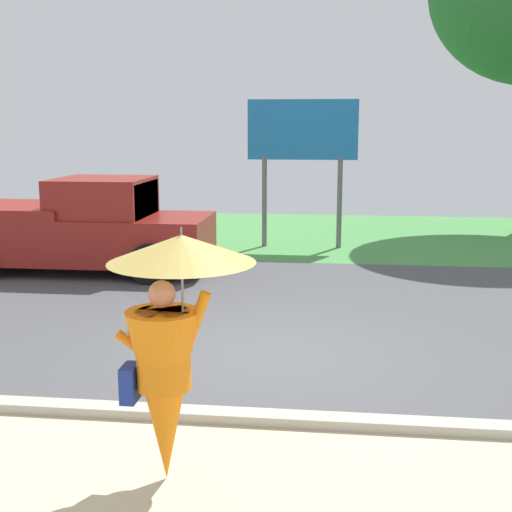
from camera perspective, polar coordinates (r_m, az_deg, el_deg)
The scene contains 4 objects.
ground_plane at distance 11.62m, azimuth 2.39°, elevation -3.78°, with size 40.00×22.00×0.20m.
monk_pedestrian at distance 5.53m, azimuth -7.32°, elevation -7.40°, with size 1.17×1.17×2.13m.
pickup_truck at distance 14.06m, azimuth -14.46°, elevation 2.29°, with size 5.20×2.28×1.88m.
roadside_billboard at distance 16.22m, azimuth 3.94°, elevation 9.67°, with size 2.60×0.12×3.50m.
Camera 1 is at (0.85, -8.26, 2.91)m, focal length 47.52 mm.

